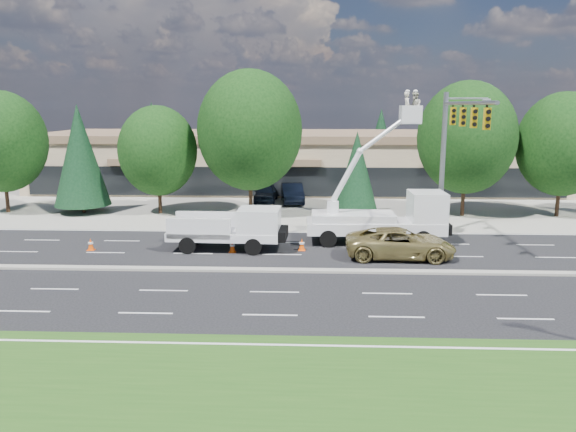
{
  "coord_description": "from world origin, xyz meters",
  "views": [
    {
      "loc": [
        1.59,
        -27.02,
        8.19
      ],
      "look_at": [
        0.38,
        2.21,
        2.4
      ],
      "focal_mm": 35.0,
      "sensor_mm": 36.0,
      "label": 1
    }
  ],
  "objects_px": {
    "utility_pickup": "(233,233)",
    "bucket_truck": "(386,212)",
    "signal_mast": "(453,142)",
    "minivan": "(400,243)"
  },
  "relations": [
    {
      "from": "signal_mast",
      "to": "utility_pickup",
      "type": "height_order",
      "value": "signal_mast"
    },
    {
      "from": "signal_mast",
      "to": "minivan",
      "type": "bearing_deg",
      "value": -130.01
    },
    {
      "from": "signal_mast",
      "to": "bucket_truck",
      "type": "xyz_separation_m",
      "value": [
        -3.9,
        -0.83,
        -4.18
      ]
    },
    {
      "from": "signal_mast",
      "to": "bucket_truck",
      "type": "height_order",
      "value": "bucket_truck"
    },
    {
      "from": "utility_pickup",
      "to": "bucket_truck",
      "type": "relative_size",
      "value": 0.71
    },
    {
      "from": "signal_mast",
      "to": "minivan",
      "type": "distance_m",
      "value": 7.62
    },
    {
      "from": "utility_pickup",
      "to": "minivan",
      "type": "height_order",
      "value": "utility_pickup"
    },
    {
      "from": "signal_mast",
      "to": "utility_pickup",
      "type": "bearing_deg",
      "value": -167.5
    },
    {
      "from": "signal_mast",
      "to": "utility_pickup",
      "type": "relative_size",
      "value": 1.58
    },
    {
      "from": "bucket_truck",
      "to": "minivan",
      "type": "relative_size",
      "value": 1.54
    }
  ]
}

